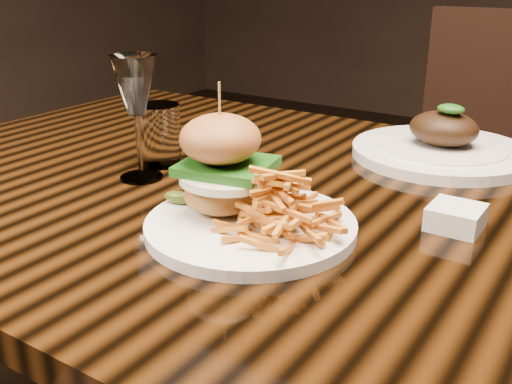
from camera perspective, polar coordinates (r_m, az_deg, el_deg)
The scene contains 7 objects.
dining_table at distance 0.87m, azimuth 8.74°, elevation -5.98°, with size 1.60×0.90×0.75m.
burger_plate at distance 0.73m, azimuth -0.64°, elevation -0.20°, with size 0.26×0.26×0.18m.
ramekin at distance 0.79m, azimuth 18.49°, elevation -2.30°, with size 0.06×0.06×0.03m, color white.
wine_glass at distance 0.91m, azimuth -11.43°, elevation 9.56°, with size 0.07×0.07×0.19m.
water_tumbler at distance 1.00m, azimuth -9.28°, elevation 5.40°, with size 0.07×0.07×0.10m, color white.
far_dish at distance 1.07m, azimuth 17.27°, elevation 4.12°, with size 0.30×0.30×0.10m.
chair_far at distance 1.71m, azimuth 21.80°, elevation 1.61°, with size 0.49×0.50×0.95m.
Camera 1 is at (0.31, -0.71, 1.06)m, focal length 42.00 mm.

